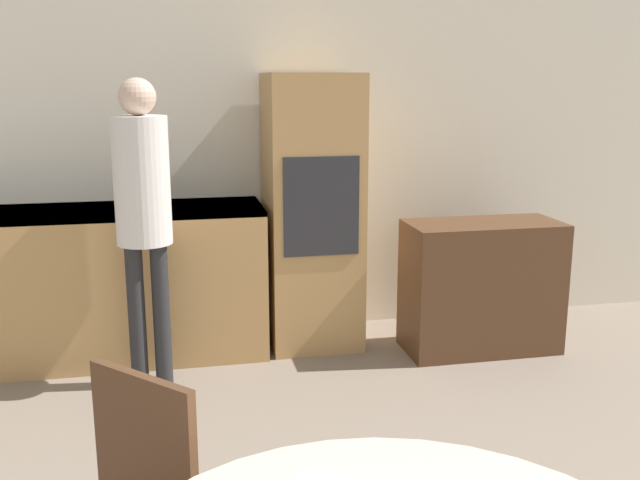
# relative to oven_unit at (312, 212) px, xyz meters

# --- Properties ---
(wall_back) EXTENTS (6.19, 0.05, 2.60)m
(wall_back) POSITION_rel_oven_unit_xyz_m (-0.27, 0.34, 0.43)
(wall_back) COLOR silver
(wall_back) RESTS_ON ground_plane
(kitchen_counter) EXTENTS (2.19, 0.60, 0.94)m
(kitchen_counter) POSITION_rel_oven_unit_xyz_m (-1.42, -0.01, -0.39)
(kitchen_counter) COLOR tan
(kitchen_counter) RESTS_ON ground_plane
(oven_unit) EXTENTS (0.58, 0.59, 1.74)m
(oven_unit) POSITION_rel_oven_unit_xyz_m (0.00, 0.00, 0.00)
(oven_unit) COLOR tan
(oven_unit) RESTS_ON ground_plane
(sideboard) EXTENTS (0.97, 0.45, 0.83)m
(sideboard) POSITION_rel_oven_unit_xyz_m (1.02, -0.36, -0.45)
(sideboard) COLOR #51331E
(sideboard) RESTS_ON ground_plane
(person_standing) EXTENTS (0.30, 0.30, 1.71)m
(person_standing) POSITION_rel_oven_unit_xyz_m (-1.03, -0.50, 0.20)
(person_standing) COLOR #262628
(person_standing) RESTS_ON ground_plane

